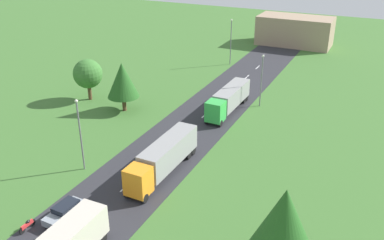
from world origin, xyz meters
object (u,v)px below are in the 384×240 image
Objects in this scene: car_third at (65,211)px; tree_pine at (88,74)px; lamppost_third at (262,78)px; lamppost_second at (80,132)px; tree_oak at (283,229)px; lamppost_fourth at (231,40)px; tree_elm at (122,80)px; motorcycle_courier at (27,225)px; distant_building at (295,31)px; truck_second at (164,157)px; truck_third at (229,99)px.

tree_pine is (-17.51, 26.17, 3.51)m from car_third.
lamppost_third is 1.23× the size of tree_pine.
tree_oak is at bearing -20.11° from lamppost_second.
lamppost_fourth is at bearing 93.85° from car_third.
car_third is at bearing -68.34° from tree_elm.
lamppost_fourth reaches higher than lamppost_third.
motorcycle_courier is 29.00m from tree_elm.
lamppost_second is 0.86× the size of tree_oak.
motorcycle_courier is 40.03m from lamppost_third.
lamppost_fourth is at bearing 63.71° from tree_pine.
lamppost_fourth reaches higher than car_third.
motorcycle_courier is at bearing -74.43° from tree_elm.
motorcycle_courier is 0.23× the size of lamppost_third.
distant_building is (-4.00, 39.97, -1.29)m from lamppost_third.
truck_second reaches higher than motorcycle_courier.
truck_third is 6.18m from lamppost_third.
tree_oak is 0.60× the size of distant_building.
tree_pine is 7.82m from tree_elm.
lamppost_third is 21.28m from tree_elm.
distant_building is (4.53, 75.48, 2.49)m from car_third.
motorcycle_courier is at bearing -101.52° from truck_third.
truck_second is 6.50× the size of motorcycle_courier.
truck_second is 12.39m from car_third.
lamppost_third is (10.67, 38.36, 4.11)m from motorcycle_courier.
car_third is 0.48× the size of lamppost_fourth.
distant_building is at bearing 82.49° from lamppost_second.
lamppost_second is (-2.20, 11.06, 4.34)m from motorcycle_courier.
tree_elm is at bearing -105.81° from distant_building.
lamppost_third is at bearing 80.71° from truck_second.
truck_third is 44.21m from distant_building.
lamppost_second is at bearing -115.23° from lamppost_third.
lamppost_second is 1.30× the size of tree_pine.
tree_pine is at bearing 126.25° from lamppost_second.
tree_oak is 47.33m from tree_pine.
car_third is 26.95m from tree_elm.
distant_building is (8.17, 21.26, -1.75)m from lamppost_fourth.
tree_oak reaches higher than truck_third.
lamppost_fourth is at bearing 89.14° from lamppost_second.
tree_elm reaches higher than truck_second.
truck_second is 26.65m from tree_pine.
lamppost_third reaches higher than truck_second.
lamppost_fourth is (-8.24, 42.79, 2.93)m from truck_second.
tree_oak is 1.35× the size of tree_elm.
distant_building is at bearing 90.06° from truck_second.
tree_pine is at bearing -114.07° from distant_building.
distant_building is at bearing 90.38° from truck_third.
lamppost_second is (-4.34, 8.21, 4.00)m from car_third.
tree_oak reaches higher than car_third.
car_third is at bearing -86.15° from lamppost_fourth.
truck_third is 34.88m from motorcycle_courier.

